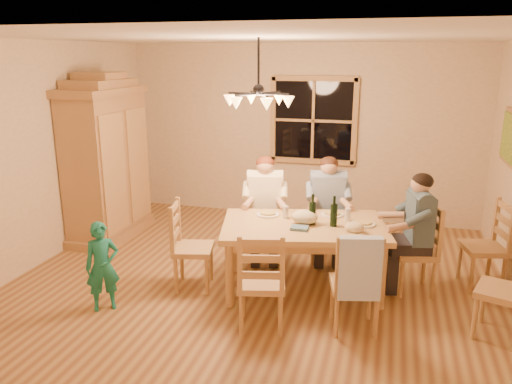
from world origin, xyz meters
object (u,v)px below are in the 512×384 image
(armoire, at_px, (107,164))
(chair_spare_front, at_px, (500,306))
(chandelier, at_px, (258,99))
(chair_spare_back, at_px, (482,261))
(adult_plaid_man, at_px, (328,196))
(adult_slate_man, at_px, (418,218))
(dining_table, at_px, (304,233))
(child, at_px, (102,266))
(chair_near_right, at_px, (354,299))
(chair_end_left, at_px, (194,261))
(chair_far_left, at_px, (265,236))
(chair_end_right, at_px, (414,265))
(chair_far_right, at_px, (326,237))
(chair_near_left, at_px, (261,298))
(adult_woman, at_px, (265,196))
(wine_bottle_b, at_px, (334,211))
(wine_bottle_a, at_px, (313,209))

(armoire, distance_m, chair_spare_front, 5.13)
(chandelier, height_order, chair_spare_back, chandelier)
(adult_plaid_man, height_order, adult_slate_man, same)
(dining_table, bearing_deg, child, -152.22)
(chandelier, bearing_deg, chair_near_right, -34.35)
(chair_end_left, xyz_separation_m, child, (-0.69, -0.71, 0.16))
(chair_far_left, height_order, chair_spare_front, same)
(armoire, distance_m, adult_slate_man, 4.19)
(chair_end_right, height_order, chair_spare_front, same)
(chandelier, xyz_separation_m, chair_end_right, (1.71, 0.20, -1.77))
(chair_spare_back, bearing_deg, chair_far_right, 66.76)
(chair_end_right, distance_m, adult_plaid_man, 1.32)
(chandelier, relative_size, chair_near_left, 0.78)
(chair_far_right, distance_m, adult_woman, 0.94)
(adult_woman, distance_m, wine_bottle_b, 1.16)
(adult_plaid_man, relative_size, wine_bottle_a, 2.65)
(chair_end_right, relative_size, child, 1.07)
(chair_far_left, bearing_deg, chair_near_left, 90.00)
(chair_far_left, bearing_deg, chair_spare_back, 164.41)
(chair_far_right, bearing_deg, wine_bottle_b, 88.11)
(chair_near_left, xyz_separation_m, wine_bottle_b, (0.55, 0.92, 0.62))
(chair_far_right, distance_m, chair_spare_back, 1.80)
(armoire, bearing_deg, adult_plaid_man, -1.19)
(chair_end_left, bearing_deg, chair_spare_back, 92.57)
(adult_slate_man, xyz_separation_m, child, (-3.05, -1.27, -0.38))
(chair_end_right, relative_size, chair_spare_back, 1.00)
(wine_bottle_a, distance_m, wine_bottle_b, 0.23)
(adult_slate_man, bearing_deg, chair_far_left, 63.43)
(wine_bottle_b, xyz_separation_m, chair_spare_back, (1.60, 0.58, -0.62))
(adult_slate_man, distance_m, wine_bottle_a, 1.13)
(armoire, height_order, dining_table, armoire)
(dining_table, distance_m, adult_slate_man, 1.23)
(chair_near_left, height_order, child, chair_near_left)
(wine_bottle_a, xyz_separation_m, child, (-1.96, -1.02, -0.46))
(adult_slate_man, bearing_deg, chair_end_right, 166.63)
(chair_far_left, bearing_deg, dining_table, 117.90)
(wine_bottle_b, relative_size, child, 0.36)
(adult_woman, bearing_deg, chair_spare_back, 164.41)
(wine_bottle_a, distance_m, child, 2.26)
(chair_far_left, xyz_separation_m, wine_bottle_b, (0.93, -0.68, 0.62))
(chair_end_left, bearing_deg, chair_near_right, 63.43)
(chair_near_left, distance_m, chair_near_right, 0.87)
(adult_slate_man, bearing_deg, chair_near_left, 116.57)
(armoire, xyz_separation_m, chair_far_right, (3.09, -0.06, -0.75))
(chair_near_right, height_order, adult_woman, adult_woman)
(chair_near_left, bearing_deg, dining_table, 62.10)
(chair_end_right, bearing_deg, chair_near_left, 116.57)
(dining_table, relative_size, child, 2.09)
(chair_spare_front, bearing_deg, armoire, 92.65)
(adult_plaid_man, bearing_deg, dining_table, 67.62)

